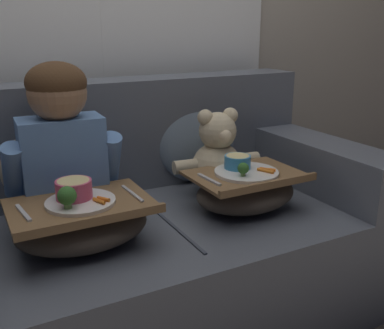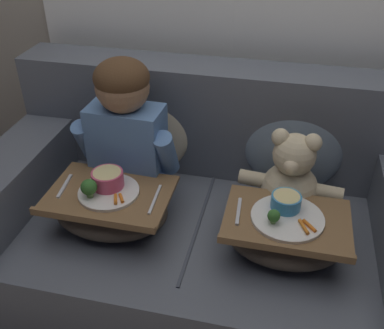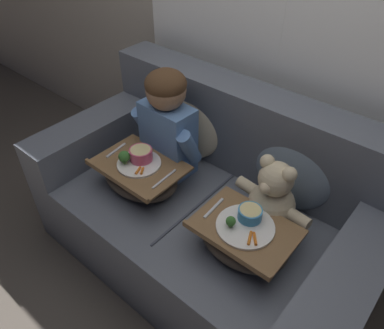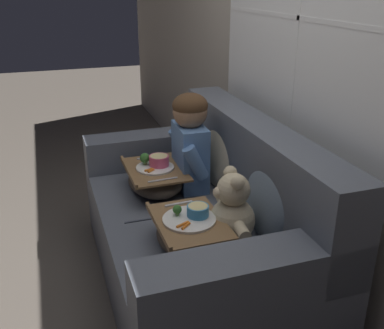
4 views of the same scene
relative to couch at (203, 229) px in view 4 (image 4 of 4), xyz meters
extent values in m
plane|color=#4C443D|center=(0.00, -0.07, -0.34)|extent=(14.00, 14.00, 0.00)
cube|color=#A89E8E|center=(0.00, 0.55, 0.96)|extent=(8.00, 0.05, 2.60)
cube|color=white|center=(0.00, 0.51, 1.12)|extent=(1.73, 0.02, 1.26)
cube|color=black|center=(0.00, 0.51, 1.12)|extent=(1.68, 0.01, 1.21)
cube|color=white|center=(0.00, 0.50, 1.12)|extent=(0.02, 0.02, 1.21)
cube|color=white|center=(0.00, 0.50, 1.12)|extent=(1.68, 0.02, 0.02)
cube|color=#565B66|center=(0.00, -0.07, -0.11)|extent=(1.74, 0.97, 0.46)
cube|color=#565B66|center=(0.00, 0.31, 0.36)|extent=(1.74, 0.22, 0.48)
cube|color=#565B66|center=(-0.76, -0.07, 0.23)|extent=(0.22, 0.97, 0.22)
cube|color=#565B66|center=(0.76, -0.07, 0.23)|extent=(0.22, 0.97, 0.22)
cube|color=#3D424C|center=(0.00, -0.09, 0.12)|extent=(0.01, 0.71, 0.01)
ellipsoid|color=#C1B293|center=(-0.32, 0.22, 0.33)|extent=(0.43, 0.21, 0.45)
ellipsoid|color=slate|center=(0.32, 0.22, 0.33)|extent=(0.42, 0.20, 0.43)
cube|color=#5B84BC|center=(-0.32, 0.03, 0.31)|extent=(0.30, 0.17, 0.39)
sphere|color=#936B4C|center=(-0.32, 0.03, 0.60)|extent=(0.20, 0.20, 0.20)
ellipsoid|color=#4C331E|center=(-0.32, 0.03, 0.63)|extent=(0.21, 0.21, 0.14)
cylinder|color=#5B84BC|center=(-0.49, 0.02, 0.34)|extent=(0.08, 0.16, 0.22)
cylinder|color=#5B84BC|center=(-0.16, 0.01, 0.34)|extent=(0.08, 0.16, 0.22)
sphere|color=beige|center=(0.32, 0.03, 0.23)|extent=(0.22, 0.22, 0.22)
sphere|color=beige|center=(0.32, 0.03, 0.39)|extent=(0.16, 0.16, 0.16)
sphere|color=beige|center=(0.27, 0.04, 0.45)|extent=(0.07, 0.07, 0.07)
sphere|color=beige|center=(0.38, 0.03, 0.45)|extent=(0.07, 0.07, 0.07)
sphere|color=beige|center=(0.32, -0.04, 0.38)|extent=(0.06, 0.06, 0.06)
sphere|color=black|center=(0.31, -0.05, 0.39)|extent=(0.02, 0.02, 0.02)
cylinder|color=beige|center=(0.18, 0.05, 0.25)|extent=(0.12, 0.07, 0.06)
cylinder|color=beige|center=(0.47, 0.02, 0.25)|extent=(0.12, 0.07, 0.06)
cylinder|color=beige|center=(0.26, -0.07, 0.15)|extent=(0.07, 0.11, 0.06)
cylinder|color=beige|center=(0.36, -0.08, 0.15)|extent=(0.07, 0.11, 0.06)
ellipsoid|color=#473D33|center=(-0.32, -0.19, 0.19)|extent=(0.44, 0.32, 0.14)
cube|color=brown|center=(-0.32, -0.19, 0.26)|extent=(0.45, 0.33, 0.01)
cube|color=brown|center=(-0.32, -0.35, 0.27)|extent=(0.45, 0.02, 0.02)
cylinder|color=white|center=(-0.32, -0.19, 0.27)|extent=(0.22, 0.22, 0.01)
cylinder|color=#D64C70|center=(-0.34, -0.16, 0.31)|extent=(0.12, 0.12, 0.06)
cylinder|color=#E5D189|center=(-0.34, -0.16, 0.33)|extent=(0.10, 0.10, 0.01)
sphere|color=#38702D|center=(-0.38, -0.24, 0.32)|extent=(0.06, 0.06, 0.06)
cylinder|color=#7A9E56|center=(-0.38, -0.24, 0.29)|extent=(0.02, 0.02, 0.03)
cylinder|color=orange|center=(-0.28, -0.24, 0.28)|extent=(0.03, 0.05, 0.01)
cylinder|color=orange|center=(-0.26, -0.23, 0.28)|extent=(0.04, 0.05, 0.01)
cube|color=silver|center=(-0.50, -0.19, 0.27)|extent=(0.03, 0.14, 0.01)
cube|color=silver|center=(-0.15, -0.19, 0.27)|extent=(0.02, 0.17, 0.01)
ellipsoid|color=#473D33|center=(0.32, -0.19, 0.19)|extent=(0.41, 0.30, 0.14)
cube|color=brown|center=(0.32, -0.19, 0.26)|extent=(0.43, 0.31, 0.01)
cube|color=brown|center=(0.32, -0.34, 0.27)|extent=(0.43, 0.02, 0.02)
cylinder|color=white|center=(0.32, -0.19, 0.27)|extent=(0.25, 0.25, 0.01)
cylinder|color=#3889C1|center=(0.31, -0.14, 0.30)|extent=(0.10, 0.10, 0.05)
cylinder|color=#E5D189|center=(0.31, -0.14, 0.33)|extent=(0.09, 0.09, 0.01)
sphere|color=#38702D|center=(0.28, -0.23, 0.31)|extent=(0.04, 0.04, 0.04)
cylinder|color=#7A9E56|center=(0.28, -0.23, 0.29)|extent=(0.02, 0.02, 0.02)
cylinder|color=orange|center=(0.38, -0.24, 0.28)|extent=(0.04, 0.07, 0.01)
cylinder|color=orange|center=(0.40, -0.23, 0.28)|extent=(0.05, 0.05, 0.01)
cube|color=silver|center=(0.16, -0.19, 0.27)|extent=(0.02, 0.14, 0.01)
camera|label=1|loc=(-0.64, -1.55, 0.82)|focal=42.00mm
camera|label=2|loc=(0.27, -1.40, 1.27)|focal=42.00mm
camera|label=3|loc=(0.84, -1.14, 1.47)|focal=35.00mm
camera|label=4|loc=(2.06, -0.76, 1.31)|focal=42.00mm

